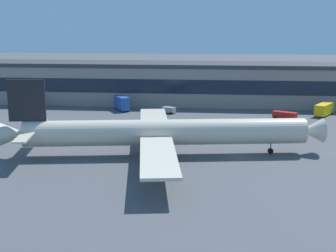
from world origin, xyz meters
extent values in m
plane|color=#4C4F54|center=(0.00, 0.00, 0.00)|extent=(600.00, 600.00, 0.00)
cube|color=gray|center=(0.00, 59.92, 5.91)|extent=(177.86, 16.21, 11.81)
cube|color=#38383D|center=(0.00, 59.92, 12.41)|extent=(181.42, 16.53, 1.20)
cube|color=#192333|center=(0.00, 51.77, 6.50)|extent=(174.31, 0.16, 4.25)
cylinder|color=beige|center=(-13.87, -0.85, 4.61)|extent=(54.92, 13.28, 5.01)
cone|color=beige|center=(14.69, 3.54, 4.61)|extent=(5.18, 5.39, 4.76)
cone|color=beige|center=(-42.69, -5.28, 4.61)|extent=(6.14, 5.30, 4.51)
cube|color=black|center=(-39.96, -4.86, 11.13)|extent=(7.01, 1.56, 8.02)
cube|color=beige|center=(-40.31, 0.67, 5.37)|extent=(3.74, 9.29, 0.30)
cube|color=beige|center=(-38.63, -10.24, 5.37)|extent=(3.74, 9.29, 0.30)
cube|color=beige|center=(-18.10, 13.51, 4.11)|extent=(9.68, 25.28, 0.50)
cube|color=beige|center=(-13.60, -15.82, 4.11)|extent=(9.68, 25.28, 0.50)
cylinder|color=#99999E|center=(-16.55, 10.01, 2.33)|extent=(4.51, 3.35, 2.76)
cylinder|color=#99999E|center=(-13.17, -12.01, 2.33)|extent=(4.51, 3.35, 2.76)
cylinder|color=black|center=(6.71, 2.31, 0.55)|extent=(1.16, 0.66, 1.10)
cylinder|color=slate|center=(6.71, 2.31, 1.88)|extent=(0.24, 0.24, 2.11)
cylinder|color=black|center=(-16.92, 0.96, 0.55)|extent=(1.16, 0.66, 1.10)
cylinder|color=slate|center=(-16.92, 0.96, 1.88)|extent=(0.24, 0.24, 2.11)
cylinder|color=black|center=(-16.24, -3.50, 0.55)|extent=(1.16, 0.66, 1.10)
cylinder|color=slate|center=(-16.24, -3.50, 1.88)|extent=(0.24, 0.24, 2.11)
cube|color=red|center=(14.29, 37.86, 1.15)|extent=(6.61, 4.67, 1.60)
cube|color=black|center=(15.86, 37.07, 1.47)|extent=(2.83, 2.65, 0.40)
cylinder|color=black|center=(16.70, 37.65, 0.35)|extent=(0.76, 0.58, 0.70)
cylinder|color=black|center=(15.88, 36.05, 0.35)|extent=(0.76, 0.58, 0.70)
cylinder|color=black|center=(12.70, 39.67, 0.35)|extent=(0.76, 0.58, 0.70)
cylinder|color=black|center=(11.89, 38.06, 0.35)|extent=(0.76, 0.58, 0.70)
cube|color=#2651A5|center=(-31.82, 46.22, 2.25)|extent=(5.78, 7.55, 3.80)
cube|color=black|center=(-30.86, 44.49, 3.01)|extent=(3.32, 3.37, 0.95)
cylinder|color=black|center=(-29.57, 44.59, 0.35)|extent=(0.60, 0.76, 0.70)
cylinder|color=black|center=(-31.62, 43.45, 0.35)|extent=(0.60, 0.76, 0.70)
cylinder|color=black|center=(-32.03, 48.99, 0.35)|extent=(0.60, 0.76, 0.70)
cylinder|color=black|center=(-34.07, 47.86, 0.35)|extent=(0.60, 0.76, 0.70)
cube|color=gray|center=(-17.57, 42.70, 1.10)|extent=(4.10, 3.25, 1.50)
cube|color=black|center=(-18.48, 43.09, 1.40)|extent=(1.88, 2.19, 0.38)
cylinder|color=black|center=(-19.08, 42.36, 0.35)|extent=(0.76, 0.55, 0.70)
cylinder|color=black|center=(-18.38, 44.02, 0.35)|extent=(0.76, 0.55, 0.70)
cylinder|color=black|center=(-16.77, 41.37, 0.35)|extent=(0.76, 0.55, 0.70)
cylinder|color=black|center=(-16.06, 43.03, 0.35)|extent=(0.76, 0.55, 0.70)
cube|color=gray|center=(-58.91, 46.40, 1.45)|extent=(5.64, 3.89, 2.20)
cube|color=black|center=(-57.57, 45.89, 1.89)|extent=(2.42, 2.54, 0.55)
cylinder|color=black|center=(-56.86, 46.68, 0.35)|extent=(0.76, 0.53, 0.70)
cylinder|color=black|center=(-57.55, 44.83, 0.35)|extent=(0.76, 0.53, 0.70)
cylinder|color=black|center=(-60.26, 47.97, 0.35)|extent=(0.76, 0.53, 0.70)
cylinder|color=black|center=(-60.96, 46.11, 0.35)|extent=(0.76, 0.53, 0.70)
cube|color=yellow|center=(25.83, 43.87, 1.85)|extent=(6.65, 8.67, 3.00)
cube|color=black|center=(24.67, 41.88, 2.45)|extent=(3.71, 3.84, 0.75)
cylinder|color=black|center=(25.44, 40.70, 0.35)|extent=(0.61, 0.76, 0.70)
cylinder|color=black|center=(23.26, 41.97, 0.35)|extent=(0.61, 0.76, 0.70)
cylinder|color=black|center=(28.40, 45.78, 0.35)|extent=(0.61, 0.76, 0.70)
cylinder|color=black|center=(26.22, 47.05, 0.35)|extent=(0.61, 0.76, 0.70)
camera|label=1|loc=(-4.46, -91.49, 25.79)|focal=51.39mm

